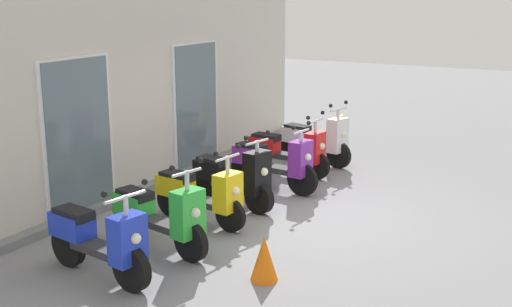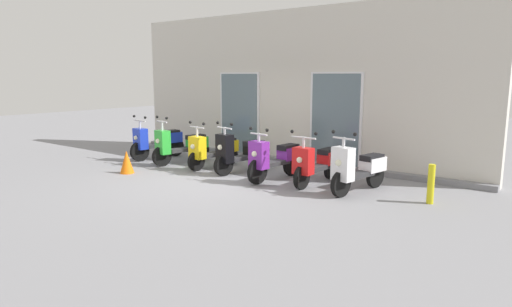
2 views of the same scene
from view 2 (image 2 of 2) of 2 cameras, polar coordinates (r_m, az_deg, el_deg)
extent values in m
plane|color=gray|center=(9.61, -5.40, -3.46)|extent=(40.00, 40.00, 0.00)
cube|color=beige|center=(11.62, 4.07, 8.43)|extent=(10.06, 0.30, 3.84)
cube|color=slate|center=(11.61, 3.29, -0.80)|extent=(10.06, 0.20, 0.12)
cube|color=silver|center=(12.38, -2.12, 4.97)|extent=(1.35, 0.04, 2.30)
cube|color=slate|center=(12.37, -2.18, 4.97)|extent=(1.23, 0.02, 2.22)
cube|color=silver|center=(10.79, 10.08, 4.10)|extent=(1.35, 0.04, 2.30)
cube|color=slate|center=(10.77, 10.02, 4.09)|extent=(1.23, 0.02, 2.22)
cylinder|color=black|center=(12.07, -14.61, 0.25)|extent=(0.19, 0.53, 0.51)
cylinder|color=black|center=(12.64, -10.28, 0.84)|extent=(0.19, 0.53, 0.51)
cube|color=#2D2D30|center=(12.33, -12.41, 1.01)|extent=(0.36, 0.71, 0.09)
cube|color=#1E38C6|center=(12.04, -14.52, 1.83)|extent=(0.41, 0.29, 0.54)
sphere|color=#F2EFCC|center=(11.97, -15.06, 1.96)|extent=(0.12, 0.12, 0.12)
cube|color=#1E38C6|center=(12.54, -10.70, 2.06)|extent=(0.38, 0.56, 0.28)
cube|color=black|center=(12.50, -10.87, 2.68)|extent=(0.33, 0.51, 0.11)
cylinder|color=silver|center=(11.99, -14.59, 3.59)|extent=(0.06, 0.06, 0.24)
cylinder|color=silver|center=(11.98, -14.61, 4.07)|extent=(0.55, 0.12, 0.04)
sphere|color=black|center=(11.74, -13.96, 4.47)|extent=(0.07, 0.07, 0.07)
sphere|color=black|center=(12.21, -15.28, 4.62)|extent=(0.07, 0.07, 0.07)
cylinder|color=black|center=(11.27, -11.93, -0.36)|extent=(0.20, 0.51, 0.50)
cylinder|color=black|center=(11.87, -7.09, 0.30)|extent=(0.20, 0.51, 0.50)
cube|color=#2D2D30|center=(11.54, -9.46, 0.47)|extent=(0.40, 0.75, 0.09)
cube|color=green|center=(11.23, -11.82, 1.43)|extent=(0.42, 0.31, 0.58)
sphere|color=#F2EFCC|center=(11.16, -12.40, 1.56)|extent=(0.12, 0.12, 0.12)
cube|color=green|center=(11.78, -7.52, 1.45)|extent=(0.40, 0.57, 0.28)
cube|color=black|center=(11.73, -7.70, 2.10)|extent=(0.35, 0.52, 0.11)
cylinder|color=silver|center=(11.18, -11.89, 3.45)|extent=(0.06, 0.06, 0.26)
cylinder|color=silver|center=(11.17, -11.91, 4.00)|extent=(0.45, 0.12, 0.04)
sphere|color=black|center=(10.96, -11.33, 4.44)|extent=(0.07, 0.07, 0.07)
sphere|color=black|center=(11.36, -12.50, 4.58)|extent=(0.07, 0.07, 0.07)
cylinder|color=black|center=(10.56, -7.62, -1.00)|extent=(0.13, 0.47, 0.46)
cylinder|color=black|center=(11.27, -3.32, -0.24)|extent=(0.13, 0.47, 0.46)
cube|color=#2D2D30|center=(10.89, -5.41, -0.09)|extent=(0.33, 0.70, 0.09)
cube|color=yellow|center=(10.53, -7.49, 0.75)|extent=(0.40, 0.28, 0.52)
sphere|color=#F2EFCC|center=(10.44, -8.05, 0.88)|extent=(0.12, 0.12, 0.12)
cube|color=yellow|center=(11.16, -3.70, 0.96)|extent=(0.36, 0.55, 0.28)
cube|color=black|center=(11.11, -3.86, 1.65)|extent=(0.31, 0.51, 0.11)
cylinder|color=silver|center=(10.48, -7.54, 2.74)|extent=(0.06, 0.06, 0.26)
cylinder|color=silver|center=(10.47, -7.55, 3.33)|extent=(0.49, 0.09, 0.04)
sphere|color=black|center=(10.27, -6.71, 3.79)|extent=(0.07, 0.07, 0.07)
sphere|color=black|center=(10.64, -8.39, 3.96)|extent=(0.07, 0.07, 0.07)
cylinder|color=black|center=(10.02, -4.16, -1.50)|extent=(0.20, 0.49, 0.47)
cylinder|color=black|center=(10.69, 0.27, -0.75)|extent=(0.20, 0.49, 0.47)
cube|color=#2D2D30|center=(10.33, -1.88, -0.57)|extent=(0.37, 0.69, 0.09)
cube|color=black|center=(9.97, -4.01, 0.65)|extent=(0.42, 0.31, 0.63)
sphere|color=#F2EFCC|center=(9.89, -4.60, 0.80)|extent=(0.12, 0.12, 0.12)
cube|color=black|center=(10.58, -0.13, 0.60)|extent=(0.39, 0.57, 0.28)
cube|color=black|center=(10.53, -0.29, 1.33)|extent=(0.34, 0.52, 0.11)
cylinder|color=silver|center=(9.92, -4.03, 2.86)|extent=(0.06, 0.06, 0.18)
cylinder|color=silver|center=(9.91, -4.04, 3.27)|extent=(0.48, 0.12, 0.04)
sphere|color=black|center=(9.71, -3.15, 3.73)|extent=(0.07, 0.07, 0.07)
sphere|color=black|center=(10.09, -4.91, 3.94)|extent=(0.07, 0.07, 0.07)
cylinder|color=black|center=(9.20, 0.18, -2.31)|extent=(0.14, 0.54, 0.53)
cylinder|color=black|center=(10.04, 4.60, -1.31)|extent=(0.14, 0.54, 0.53)
cube|color=#2D2D30|center=(9.60, 2.49, -1.21)|extent=(0.33, 0.73, 0.09)
cube|color=purple|center=(9.17, 0.36, -0.19)|extent=(0.40, 0.28, 0.56)
sphere|color=#F2EFCC|center=(9.07, -0.20, -0.04)|extent=(0.12, 0.12, 0.12)
cube|color=purple|center=(9.92, 4.25, 0.05)|extent=(0.35, 0.55, 0.28)
cube|color=black|center=(9.87, 4.12, 0.83)|extent=(0.31, 0.51, 0.11)
cylinder|color=silver|center=(9.11, 0.36, 2.02)|extent=(0.06, 0.06, 0.19)
cylinder|color=silver|center=(9.10, 0.36, 2.49)|extent=(0.45, 0.08, 0.04)
sphere|color=black|center=(8.94, 1.42, 3.00)|extent=(0.07, 0.07, 0.07)
sphere|color=black|center=(9.24, -0.66, 3.23)|extent=(0.07, 0.07, 0.07)
cylinder|color=black|center=(8.84, 5.86, -3.05)|extent=(0.10, 0.48, 0.48)
cylinder|color=black|center=(9.79, 9.56, -1.86)|extent=(0.10, 0.48, 0.48)
cube|color=#2D2D30|center=(9.29, 7.82, -1.82)|extent=(0.29, 0.72, 0.09)
cube|color=red|center=(8.80, 6.04, -0.95)|extent=(0.39, 0.26, 0.53)
sphere|color=#F2EFCC|center=(8.69, 5.57, -0.82)|extent=(0.12, 0.12, 0.12)
cube|color=red|center=(9.66, 9.31, -0.48)|extent=(0.32, 0.53, 0.28)
cube|color=black|center=(9.60, 9.21, 0.31)|extent=(0.28, 0.49, 0.11)
cylinder|color=silver|center=(8.74, 6.08, 1.38)|extent=(0.06, 0.06, 0.24)
cylinder|color=silver|center=(8.73, 6.09, 2.03)|extent=(0.55, 0.06, 0.04)
sphere|color=black|center=(8.57, 7.64, 2.52)|extent=(0.07, 0.07, 0.07)
sphere|color=black|center=(8.87, 4.62, 2.83)|extent=(0.07, 0.07, 0.07)
cylinder|color=black|center=(8.39, 10.77, -3.85)|extent=(0.19, 0.50, 0.49)
cylinder|color=black|center=(9.25, 14.97, -2.72)|extent=(0.19, 0.50, 0.49)
cube|color=#2D2D30|center=(8.79, 13.00, -2.62)|extent=(0.39, 0.72, 0.09)
cube|color=white|center=(8.34, 11.02, -1.33)|extent=(0.42, 0.31, 0.62)
sphere|color=#F2EFCC|center=(8.23, 10.47, -1.18)|extent=(0.12, 0.12, 0.12)
cube|color=white|center=(9.12, 14.68, -1.32)|extent=(0.40, 0.57, 0.28)
cube|color=black|center=(9.06, 14.58, -0.48)|extent=(0.35, 0.52, 0.11)
cylinder|color=silver|center=(8.27, 11.11, 1.33)|extent=(0.06, 0.06, 0.20)
cylinder|color=silver|center=(8.26, 11.13, 1.90)|extent=(0.49, 0.14, 0.04)
sphere|color=black|center=(8.10, 12.52, 2.41)|extent=(0.07, 0.07, 0.07)
sphere|color=black|center=(8.40, 9.84, 2.75)|extent=(0.07, 0.07, 0.07)
cone|color=orange|center=(10.66, -16.16, -1.05)|extent=(0.32, 0.32, 0.52)
cylinder|color=yellow|center=(8.37, 21.41, -3.65)|extent=(0.12, 0.12, 0.70)
camera|label=1|loc=(14.75, -42.11, 11.15)|focal=45.93mm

